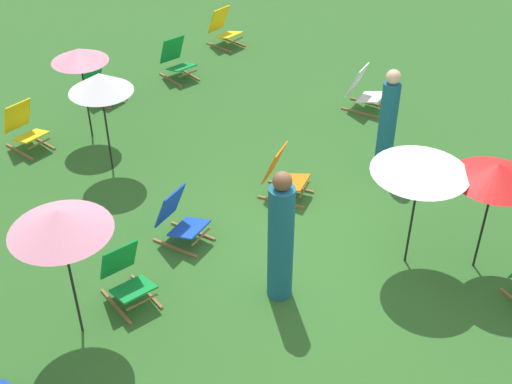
{
  "coord_description": "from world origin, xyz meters",
  "views": [
    {
      "loc": [
        -6.02,
        -3.96,
        6.25
      ],
      "look_at": [
        0.0,
        1.2,
        0.5
      ],
      "focal_mm": 47.93,
      "sensor_mm": 36.0,
      "label": 1
    }
  ],
  "objects_px": {
    "umbrella_0": "(100,83)",
    "umbrella_4": "(496,172)",
    "person_0": "(281,240)",
    "deckchair_2": "(25,128)",
    "deckchair_13": "(100,81)",
    "deckchair_14": "(224,29)",
    "deckchair_8": "(180,219)",
    "deckchair_6": "(364,90)",
    "umbrella_1": "(421,164)",
    "deckchair_3": "(177,60)",
    "person_1": "(388,123)",
    "umbrella_2": "(79,55)",
    "deckchair_11": "(126,277)",
    "deckchair_1": "(283,175)",
    "umbrella_3": "(59,221)"
  },
  "relations": [
    {
      "from": "deckchair_11",
      "to": "deckchair_8",
      "type": "bearing_deg",
      "value": 25.95
    },
    {
      "from": "deckchair_8",
      "to": "umbrella_4",
      "type": "height_order",
      "value": "umbrella_4"
    },
    {
      "from": "deckchair_13",
      "to": "umbrella_2",
      "type": "distance_m",
      "value": 1.8
    },
    {
      "from": "deckchair_2",
      "to": "person_1",
      "type": "xyz_separation_m",
      "value": [
        3.4,
        -4.95,
        0.48
      ]
    },
    {
      "from": "deckchair_2",
      "to": "deckchair_6",
      "type": "relative_size",
      "value": 0.99
    },
    {
      "from": "person_0",
      "to": "deckchair_1",
      "type": "bearing_deg",
      "value": -64.12
    },
    {
      "from": "deckchair_2",
      "to": "umbrella_4",
      "type": "distance_m",
      "value": 7.59
    },
    {
      "from": "deckchair_1",
      "to": "deckchair_14",
      "type": "distance_m",
      "value": 5.76
    },
    {
      "from": "deckchair_6",
      "to": "umbrella_1",
      "type": "height_order",
      "value": "umbrella_1"
    },
    {
      "from": "umbrella_4",
      "to": "person_0",
      "type": "bearing_deg",
      "value": 141.83
    },
    {
      "from": "deckchair_1",
      "to": "person_0",
      "type": "xyz_separation_m",
      "value": [
        -1.71,
        -1.32,
        0.53
      ]
    },
    {
      "from": "deckchair_1",
      "to": "umbrella_2",
      "type": "height_order",
      "value": "umbrella_2"
    },
    {
      "from": "deckchair_8",
      "to": "umbrella_4",
      "type": "xyz_separation_m",
      "value": [
        2.2,
        -3.41,
        1.16
      ]
    },
    {
      "from": "deckchair_3",
      "to": "deckchair_14",
      "type": "height_order",
      "value": "same"
    },
    {
      "from": "deckchair_8",
      "to": "umbrella_1",
      "type": "xyz_separation_m",
      "value": [
        1.68,
        -2.65,
        1.23
      ]
    },
    {
      "from": "umbrella_1",
      "to": "deckchair_6",
      "type": "bearing_deg",
      "value": 41.23
    },
    {
      "from": "umbrella_0",
      "to": "umbrella_4",
      "type": "xyz_separation_m",
      "value": [
        1.66,
        -5.56,
        -0.03
      ]
    },
    {
      "from": "umbrella_1",
      "to": "umbrella_4",
      "type": "relative_size",
      "value": 1.04
    },
    {
      "from": "deckchair_14",
      "to": "deckchair_13",
      "type": "bearing_deg",
      "value": 179.82
    },
    {
      "from": "deckchair_11",
      "to": "umbrella_1",
      "type": "xyz_separation_m",
      "value": [
        2.93,
        -2.32,
        1.23
      ]
    },
    {
      "from": "deckchair_2",
      "to": "deckchair_13",
      "type": "bearing_deg",
      "value": 10.74
    },
    {
      "from": "deckchair_3",
      "to": "umbrella_4",
      "type": "height_order",
      "value": "umbrella_4"
    },
    {
      "from": "umbrella_0",
      "to": "deckchair_13",
      "type": "bearing_deg",
      "value": 54.7
    },
    {
      "from": "deckchair_3",
      "to": "umbrella_4",
      "type": "bearing_deg",
      "value": -91.63
    },
    {
      "from": "deckchair_1",
      "to": "umbrella_4",
      "type": "xyz_separation_m",
      "value": [
        0.41,
        -2.99,
        1.16
      ]
    },
    {
      "from": "deckchair_8",
      "to": "umbrella_1",
      "type": "distance_m",
      "value": 3.37
    },
    {
      "from": "person_1",
      "to": "umbrella_2",
      "type": "bearing_deg",
      "value": -162.87
    },
    {
      "from": "deckchair_1",
      "to": "umbrella_3",
      "type": "bearing_deg",
      "value": 161.01
    },
    {
      "from": "deckchair_6",
      "to": "umbrella_0",
      "type": "distance_m",
      "value": 4.94
    },
    {
      "from": "deckchair_11",
      "to": "person_0",
      "type": "bearing_deg",
      "value": -35.62
    },
    {
      "from": "deckchair_6",
      "to": "umbrella_4",
      "type": "xyz_separation_m",
      "value": [
        -2.7,
        -3.58,
        1.16
      ]
    },
    {
      "from": "deckchair_11",
      "to": "umbrella_4",
      "type": "height_order",
      "value": "umbrella_4"
    },
    {
      "from": "umbrella_2",
      "to": "deckchair_11",
      "type": "bearing_deg",
      "value": -122.01
    },
    {
      "from": "deckchair_13",
      "to": "person_1",
      "type": "bearing_deg",
      "value": -81.39
    },
    {
      "from": "umbrella_0",
      "to": "umbrella_2",
      "type": "relative_size",
      "value": 1.04
    },
    {
      "from": "umbrella_3",
      "to": "person_1",
      "type": "bearing_deg",
      "value": -8.91
    },
    {
      "from": "deckchair_2",
      "to": "umbrella_2",
      "type": "height_order",
      "value": "umbrella_2"
    },
    {
      "from": "umbrella_0",
      "to": "umbrella_1",
      "type": "xyz_separation_m",
      "value": [
        1.14,
        -4.8,
        0.04
      ]
    },
    {
      "from": "deckchair_1",
      "to": "deckchair_3",
      "type": "height_order",
      "value": "same"
    },
    {
      "from": "umbrella_0",
      "to": "person_1",
      "type": "bearing_deg",
      "value": -48.99
    },
    {
      "from": "person_0",
      "to": "person_1",
      "type": "relative_size",
      "value": 1.08
    },
    {
      "from": "deckchair_8",
      "to": "deckchair_14",
      "type": "height_order",
      "value": "same"
    },
    {
      "from": "deckchair_2",
      "to": "person_0",
      "type": "distance_m",
      "value": 5.53
    },
    {
      "from": "deckchair_3",
      "to": "person_1",
      "type": "relative_size",
      "value": 0.48
    },
    {
      "from": "deckchair_11",
      "to": "person_1",
      "type": "xyz_separation_m",
      "value": [
        4.68,
        -0.85,
        0.48
      ]
    },
    {
      "from": "deckchair_11",
      "to": "deckchair_14",
      "type": "relative_size",
      "value": 1.01
    },
    {
      "from": "deckchair_14",
      "to": "deckchair_1",
      "type": "bearing_deg",
      "value": -127.29
    },
    {
      "from": "deckchair_8",
      "to": "umbrella_2",
      "type": "relative_size",
      "value": 0.51
    },
    {
      "from": "deckchair_8",
      "to": "deckchair_14",
      "type": "relative_size",
      "value": 1.0
    },
    {
      "from": "deckchair_6",
      "to": "person_1",
      "type": "height_order",
      "value": "person_1"
    }
  ]
}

